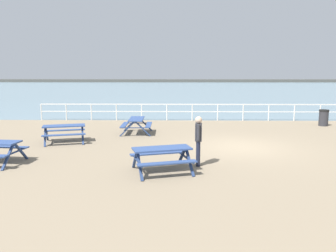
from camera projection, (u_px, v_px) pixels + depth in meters
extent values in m
cube|color=gray|center=(241.00, 149.00, 14.01)|extent=(30.00, 24.00, 0.20)
cube|color=gray|center=(189.00, 88.00, 66.06)|extent=(142.00, 90.00, 0.01)
cube|color=#4C4C47|center=(183.00, 82.00, 108.51)|extent=(142.00, 6.00, 1.80)
cube|color=white|center=(218.00, 104.00, 21.48)|extent=(23.00, 0.06, 0.06)
cube|color=white|center=(218.00, 112.00, 21.55)|extent=(23.00, 0.05, 0.05)
cylinder|color=white|center=(41.00, 112.00, 21.79)|extent=(0.07, 0.07, 1.05)
cylinder|color=white|center=(66.00, 112.00, 21.76)|extent=(0.07, 0.07, 1.05)
cylinder|color=white|center=(91.00, 112.00, 21.72)|extent=(0.07, 0.07, 1.05)
cylinder|color=white|center=(116.00, 112.00, 21.69)|extent=(0.07, 0.07, 1.05)
cylinder|color=white|center=(142.00, 112.00, 21.66)|extent=(0.07, 0.07, 1.05)
cylinder|color=white|center=(167.00, 112.00, 21.63)|extent=(0.07, 0.07, 1.05)
cylinder|color=white|center=(192.00, 112.00, 21.59)|extent=(0.07, 0.07, 1.05)
cylinder|color=white|center=(218.00, 112.00, 21.56)|extent=(0.07, 0.07, 1.05)
cylinder|color=white|center=(243.00, 113.00, 21.53)|extent=(0.07, 0.07, 1.05)
cylinder|color=white|center=(269.00, 113.00, 21.49)|extent=(0.07, 0.07, 1.05)
cylinder|color=white|center=(294.00, 113.00, 21.46)|extent=(0.07, 0.07, 1.05)
cylinder|color=white|center=(320.00, 113.00, 21.43)|extent=(0.07, 0.07, 1.05)
cube|color=#334C84|center=(64.00, 126.00, 14.76)|extent=(1.92, 1.18, 0.05)
cube|color=#334C84|center=(65.00, 130.00, 15.40)|extent=(1.80, 0.75, 0.04)
cube|color=#334C84|center=(64.00, 135.00, 14.22)|extent=(1.80, 0.75, 0.04)
cube|color=navy|center=(82.00, 132.00, 15.38)|extent=(0.30, 0.78, 0.79)
cube|color=navy|center=(83.00, 135.00, 14.67)|extent=(0.30, 0.78, 0.79)
cube|color=navy|center=(82.00, 132.00, 15.02)|extent=(0.48, 1.46, 0.04)
cube|color=navy|center=(47.00, 133.00, 14.98)|extent=(0.30, 0.78, 0.79)
cube|color=navy|center=(45.00, 137.00, 14.27)|extent=(0.30, 0.78, 0.79)
cube|color=navy|center=(46.00, 134.00, 14.62)|extent=(0.48, 1.46, 0.04)
cube|color=#334C84|center=(4.00, 147.00, 11.94)|extent=(1.82, 0.44, 0.04)
cube|color=navy|center=(21.00, 151.00, 11.62)|extent=(0.16, 0.80, 0.79)
cube|color=navy|center=(8.00, 156.00, 10.88)|extent=(0.16, 0.80, 0.79)
cube|color=navy|center=(15.00, 152.00, 11.24)|extent=(0.21, 1.50, 0.04)
cube|color=#334C84|center=(162.00, 149.00, 10.35)|extent=(1.93, 1.19, 0.05)
cube|color=#334C84|center=(157.00, 153.00, 10.99)|extent=(1.80, 0.77, 0.04)
cube|color=#334C84|center=(167.00, 163.00, 9.81)|extent=(1.80, 0.77, 0.04)
cube|color=navy|center=(182.00, 156.00, 10.98)|extent=(0.31, 0.78, 0.79)
cube|color=navy|center=(190.00, 161.00, 10.26)|extent=(0.31, 0.78, 0.79)
cube|color=navy|center=(186.00, 157.00, 10.61)|extent=(0.49, 1.45, 0.04)
cube|color=navy|center=(135.00, 159.00, 10.56)|extent=(0.31, 0.78, 0.79)
cube|color=navy|center=(140.00, 165.00, 9.85)|extent=(0.31, 0.78, 0.79)
cube|color=navy|center=(137.00, 161.00, 10.20)|extent=(0.49, 1.45, 0.04)
cube|color=#334C84|center=(136.00, 119.00, 16.95)|extent=(0.74, 1.81, 0.05)
cube|color=#334C84|center=(124.00, 125.00, 17.00)|extent=(0.30, 1.80, 0.04)
cube|color=#334C84|center=(149.00, 125.00, 17.00)|extent=(0.30, 1.80, 0.04)
cube|color=navy|center=(131.00, 124.00, 17.78)|extent=(0.79, 0.10, 0.79)
cube|color=navy|center=(145.00, 124.00, 17.78)|extent=(0.79, 0.10, 0.79)
cube|color=navy|center=(138.00, 123.00, 17.77)|extent=(1.50, 0.09, 0.04)
cube|color=navy|center=(127.00, 129.00, 16.24)|extent=(0.79, 0.10, 0.79)
cube|color=navy|center=(143.00, 129.00, 16.24)|extent=(0.79, 0.10, 0.79)
cube|color=navy|center=(135.00, 128.00, 16.23)|extent=(1.50, 0.09, 0.04)
cylinder|color=#1E2338|center=(198.00, 154.00, 11.03)|extent=(0.14, 0.14, 0.85)
cylinder|color=#1E2338|center=(198.00, 153.00, 11.20)|extent=(0.14, 0.14, 0.85)
cube|color=#333338|center=(198.00, 132.00, 11.00)|extent=(0.25, 0.36, 0.58)
cylinder|color=#333338|center=(198.00, 132.00, 10.78)|extent=(0.09, 0.09, 0.52)
cylinder|color=#333338|center=(199.00, 130.00, 11.21)|extent=(0.09, 0.09, 0.52)
sphere|color=beige|center=(199.00, 120.00, 10.94)|extent=(0.23, 0.23, 0.23)
cylinder|color=#2D2D33|center=(324.00, 119.00, 19.43)|extent=(0.52, 0.52, 0.85)
cylinder|color=black|center=(324.00, 111.00, 19.35)|extent=(0.55, 0.55, 0.10)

